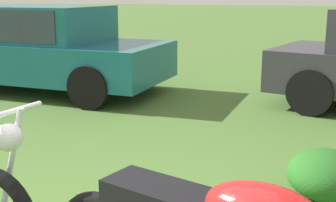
{
  "coord_description": "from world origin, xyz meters",
  "views": [
    {
      "loc": [
        1.43,
        -1.78,
        1.65
      ],
      "look_at": [
        -0.12,
        2.48,
        0.57
      ],
      "focal_mm": 48.73,
      "sensor_mm": 36.0,
      "label": 1
    }
  ],
  "objects": [
    {
      "name": "car_teal",
      "position": [
        -3.25,
        4.74,
        0.8
      ],
      "size": [
        4.16,
        1.98,
        1.43
      ],
      "rotation": [
        0.0,
        0.0,
        -0.01
      ],
      "color": "#19606B",
      "rests_on": "ground"
    },
    {
      "name": "shrub_low",
      "position": [
        1.45,
        1.93,
        0.2
      ],
      "size": [
        0.62,
        0.68,
        0.4
      ],
      "color": "#235D1E",
      "rests_on": "ground"
    }
  ]
}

